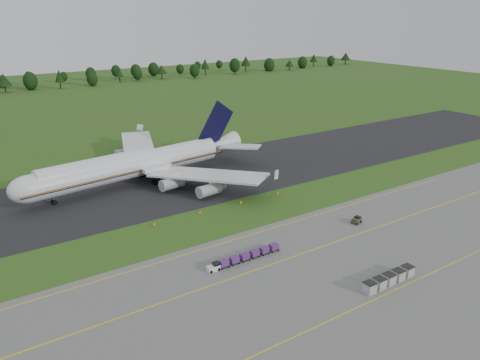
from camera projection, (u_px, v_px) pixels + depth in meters
ground at (233, 216)px, 105.59m from camera, size 600.00×600.00×0.00m
apron at (341, 285)px, 78.88m from camera, size 300.00×52.00×0.06m
taxiway at (178, 181)px, 127.56m from camera, size 300.00×40.00×0.08m
apron_markings at (313, 267)px, 84.38m from camera, size 300.00×30.20×0.01m
tree_line at (39, 79)px, 278.65m from camera, size 528.87×21.82×11.83m
aircraft at (135, 164)px, 124.11m from camera, size 68.16×65.61×19.07m
baggage_train at (243, 257)px, 86.40m from camera, size 15.54×1.41×1.36m
utility_cart at (356, 221)px, 101.86m from camera, size 2.37×1.70×1.18m
uld_row at (389, 279)px, 78.99m from camera, size 11.45×1.85×1.83m
edge_markers at (221, 208)px, 109.55m from camera, size 34.16×0.30×0.60m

